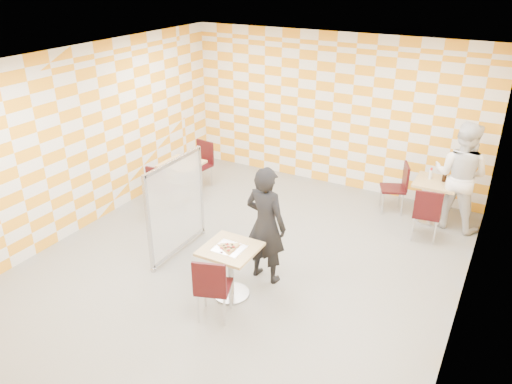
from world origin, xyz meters
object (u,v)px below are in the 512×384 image
partition (176,206)px  sport_bottle (431,174)px  chair_empty_far (202,160)px  second_table (434,194)px  man_dark (266,225)px  chair_main_front (212,285)px  chair_second_front (427,211)px  main_table (230,263)px  man_white (460,176)px  soda_bottle (445,176)px  chair_second_side (399,184)px  empty_table (182,175)px  chair_empty_near (161,186)px

partition → sport_bottle: 4.37m
chair_empty_far → sport_bottle: bearing=9.9°
second_table → man_dark: size_ratio=0.44×
chair_main_front → chair_second_front: 3.83m
chair_second_front → main_table: bearing=-126.1°
chair_second_front → partition: bearing=-146.7°
man_white → chair_main_front: bearing=72.8°
man_dark → second_table: bearing=-114.8°
chair_second_front → chair_empty_far: size_ratio=1.00×
main_table → chair_empty_far: (-2.40, 2.86, 0.04)m
second_table → sport_bottle: (-0.12, 0.07, 0.33)m
main_table → soda_bottle: (2.08, 3.59, 0.34)m
man_white → soda_bottle: man_white is taller
chair_second_side → soda_bottle: soda_bottle is taller
sport_bottle → chair_empty_far: bearing=-170.1°
chair_empty_far → man_dark: size_ratio=0.54×
main_table → second_table: bearing=60.8°
chair_empty_far → main_table: bearing=-49.9°
main_table → chair_second_front: chair_second_front is taller
chair_second_side → man_dark: size_ratio=0.54×
chair_second_front → sport_bottle: sport_bottle is taller
chair_empty_far → second_table: bearing=8.7°
chair_second_side → chair_empty_far: bearing=-169.1°
chair_main_front → chair_second_front: (1.92, 3.32, 0.00)m
main_table → empty_table: same height
chair_empty_far → partition: bearing=-64.3°
chair_main_front → man_white: (2.25, 4.09, 0.39)m
empty_table → main_table: bearing=-42.1°
second_table → empty_table: size_ratio=1.00×
main_table → chair_empty_near: (-2.34, 1.48, 0.04)m
chair_empty_far → soda_bottle: (4.48, 0.74, 0.31)m
empty_table → second_table: bearing=18.0°
man_dark → man_white: 3.61m
empty_table → chair_empty_far: 0.73m
partition → man_dark: (1.52, 0.02, 0.07)m
sport_bottle → main_table: bearing=-117.2°
man_dark → man_white: (2.11, 2.92, 0.07)m
partition → soda_bottle: (3.38, 3.02, 0.06)m
chair_main_front → chair_second_side: same height
chair_empty_far → man_dark: man_dark is taller
chair_second_front → partition: (-3.30, -2.17, 0.25)m
second_table → chair_second_front: size_ratio=0.81×
second_table → chair_main_front: chair_main_front is taller
chair_second_side → chair_empty_far: (-3.74, -0.72, 0.00)m
empty_table → soda_bottle: soda_bottle is taller
chair_empty_near → soda_bottle: (4.42, 2.11, 0.31)m
chair_main_front → sport_bottle: size_ratio=4.62×
chair_second_front → soda_bottle: (0.08, 0.85, 0.31)m
man_white → sport_bottle: (-0.48, 0.08, -0.09)m
chair_main_front → chair_empty_far: (-2.48, 3.43, 0.00)m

